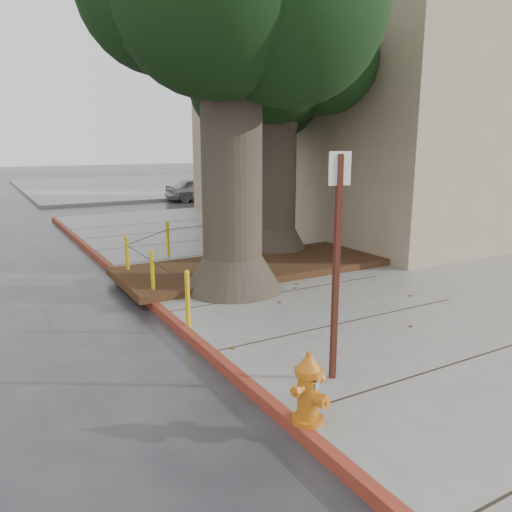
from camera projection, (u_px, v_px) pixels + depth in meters
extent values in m
plane|color=#28282B|center=(324.00, 336.00, 8.22)|extent=(140.00, 140.00, 0.00)
cube|color=slate|center=(448.00, 260.00, 13.22)|extent=(16.00, 26.00, 0.15)
cube|color=slate|center=(140.00, 186.00, 36.53)|extent=(16.00, 20.00, 0.15)
cube|color=maroon|center=(157.00, 308.00, 9.36)|extent=(0.14, 26.00, 0.16)
cube|color=black|center=(255.00, 266.00, 11.91)|extent=(6.40, 2.60, 0.16)
cube|color=tan|center=(402.00, 93.00, 19.15)|extent=(12.00, 13.00, 10.00)
cube|color=silver|center=(285.00, 124.00, 36.99)|extent=(10.00, 10.00, 9.00)
cube|color=slate|center=(305.00, 110.00, 44.64)|extent=(12.00, 14.00, 12.00)
cone|color=#4C3F33|center=(233.00, 273.00, 10.25)|extent=(2.04, 2.04, 0.70)
cylinder|color=#4C3F33|center=(232.00, 173.00, 9.81)|extent=(1.20, 1.20, 4.22)
sphere|color=black|center=(270.00, 23.00, 10.03)|extent=(3.00, 3.00, 3.00)
cone|color=#4C3F33|center=(276.00, 241.00, 13.63)|extent=(1.77, 1.77, 0.70)
cylinder|color=#4C3F33|center=(277.00, 173.00, 13.23)|extent=(1.04, 1.04, 3.84)
sphere|color=black|center=(278.00, 49.00, 12.54)|extent=(3.80, 3.80, 3.80)
sphere|color=black|center=(304.00, 72.00, 13.51)|extent=(3.00, 3.00, 3.00)
cylinder|color=gold|center=(188.00, 299.00, 8.19)|extent=(0.08, 0.08, 0.90)
sphere|color=gold|center=(187.00, 273.00, 8.09)|extent=(0.09, 0.09, 0.09)
cylinder|color=gold|center=(153.00, 275.00, 9.71)|extent=(0.08, 0.08, 0.90)
sphere|color=gold|center=(152.00, 252.00, 9.61)|extent=(0.09, 0.09, 0.09)
cylinder|color=gold|center=(127.00, 257.00, 11.24)|extent=(0.08, 0.08, 0.90)
sphere|color=gold|center=(126.00, 237.00, 11.14)|extent=(0.09, 0.09, 0.09)
cylinder|color=gold|center=(168.00, 240.00, 13.23)|extent=(0.08, 0.08, 0.90)
sphere|color=gold|center=(167.00, 223.00, 13.14)|extent=(0.09, 0.09, 0.09)
cylinder|color=gold|center=(238.00, 231.00, 14.47)|extent=(0.08, 0.08, 0.90)
sphere|color=gold|center=(238.00, 216.00, 14.37)|extent=(0.09, 0.09, 0.09)
cylinder|color=black|center=(168.00, 271.00, 8.89)|extent=(0.02, 1.80, 0.02)
cylinder|color=black|center=(138.00, 253.00, 10.42)|extent=(0.02, 1.80, 0.02)
cylinder|color=black|center=(149.00, 237.00, 12.18)|extent=(1.51, 1.51, 0.02)
cylinder|color=black|center=(204.00, 226.00, 13.79)|extent=(2.20, 0.22, 0.02)
cylinder|color=orange|center=(307.00, 419.00, 5.40)|extent=(0.42, 0.42, 0.06)
cylinder|color=orange|center=(308.00, 395.00, 5.34)|extent=(0.29, 0.29, 0.53)
cylinder|color=orange|center=(309.00, 372.00, 5.28)|extent=(0.38, 0.38, 0.07)
cone|color=orange|center=(309.00, 363.00, 5.25)|extent=(0.36, 0.36, 0.15)
cylinder|color=orange|center=(309.00, 354.00, 5.23)|extent=(0.07, 0.07, 0.05)
cylinder|color=orange|center=(300.00, 389.00, 5.21)|extent=(0.17, 0.13, 0.09)
cylinder|color=orange|center=(316.00, 380.00, 5.41)|extent=(0.17, 0.13, 0.09)
cylinder|color=orange|center=(318.00, 399.00, 5.25)|extent=(0.17, 0.18, 0.14)
cube|color=#5999D8|center=(317.00, 386.00, 5.23)|extent=(0.07, 0.03, 0.07)
cube|color=#471911|center=(336.00, 271.00, 6.11)|extent=(0.08, 0.08, 2.83)
cube|color=silver|center=(340.00, 168.00, 5.84)|extent=(0.28, 0.08, 0.40)
imported|color=#9FA0A4|center=(200.00, 189.00, 27.37)|extent=(3.86, 1.88, 1.27)
imported|color=maroon|center=(271.00, 188.00, 29.45)|extent=(3.28, 1.18, 1.08)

